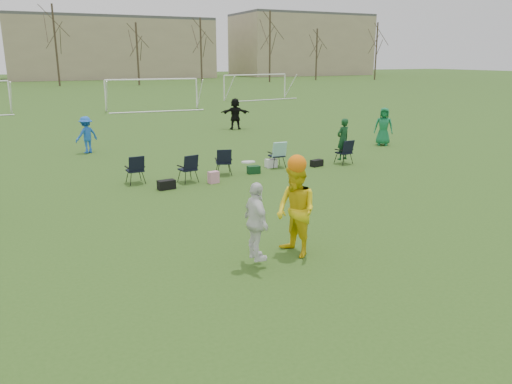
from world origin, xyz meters
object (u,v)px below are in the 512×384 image
fielder_black (235,114)px  goal_mid (152,85)px  fielder_blue (86,135)px  center_contest (285,213)px  fielder_green_far (384,126)px  goal_right (256,80)px

fielder_black → goal_mid: size_ratio=0.25×
fielder_blue → center_contest: 14.52m
fielder_green_far → goal_mid: bearing=146.0°
fielder_blue → goal_right: size_ratio=0.22×
fielder_green_far → fielder_black: bearing=158.5°
fielder_green_far → fielder_black: 9.19m
fielder_black → center_contest: bearing=91.1°
goal_mid → goal_right: (12.00, 6.00, 0.00)m
fielder_blue → fielder_black: (8.90, 4.11, 0.10)m
goal_mid → goal_right: 13.42m
center_contest → goal_right: (17.08, 37.64, 0.91)m
goal_mid → fielder_black: bearing=-79.0°
fielder_blue → goal_right: (19.28, 23.29, 1.11)m
fielder_blue → goal_mid: (7.28, 17.29, 1.11)m
goal_mid → goal_right: bearing=30.6°
fielder_green_far → goal_mid: (-5.94, 21.28, 1.02)m
fielder_blue → goal_mid: size_ratio=0.22×
fielder_green_far → fielder_black: size_ratio=0.99×
fielder_green_far → goal_right: size_ratio=0.25×
center_contest → goal_mid: (5.08, 31.64, 0.91)m
fielder_black → center_contest: (-6.71, -18.46, 0.10)m
fielder_blue → goal_right: goal_right is taller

